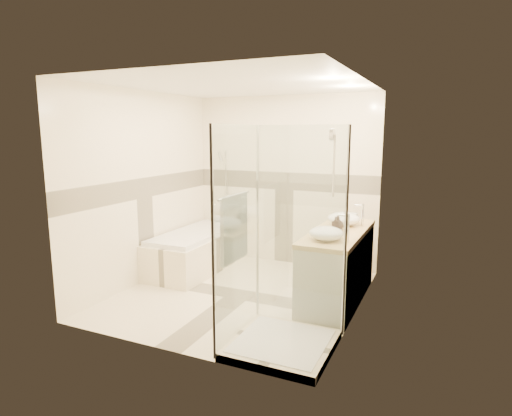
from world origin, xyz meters
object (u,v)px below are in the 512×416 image
at_px(amenity_bottle_a, 335,225).
at_px(amenity_bottle_b, 338,223).
at_px(vessel_sink_near, 344,219).
at_px(bathtub, 197,248).
at_px(vessel_sink_far, 326,233).
at_px(vanity, 337,266).
at_px(shower_enclosure, 274,292).

bearing_deg(amenity_bottle_a, amenity_bottle_b, 90.00).
xyz_separation_m(vessel_sink_near, amenity_bottle_b, (0.00, -0.31, 0.01)).
height_order(bathtub, vessel_sink_near, vessel_sink_near).
distance_m(bathtub, vessel_sink_near, 2.22).
height_order(vessel_sink_near, vessel_sink_far, vessel_sink_near).
bearing_deg(vanity, vessel_sink_far, -92.40).
relative_size(shower_enclosure, amenity_bottle_b, 11.90).
relative_size(vessel_sink_near, amenity_bottle_a, 2.19).
distance_m(vessel_sink_near, vessel_sink_far, 0.82).
bearing_deg(shower_enclosure, vanity, 77.03).
xyz_separation_m(bathtub, amenity_bottle_a, (2.13, -0.44, 0.63)).
height_order(vanity, vessel_sink_far, vessel_sink_far).
bearing_deg(amenity_bottle_a, shower_enclosure, -103.04).
relative_size(vanity, vessel_sink_far, 4.47).
bearing_deg(vessel_sink_near, amenity_bottle_b, -90.00).
xyz_separation_m(bathtub, shower_enclosure, (1.86, -1.62, 0.20)).
height_order(bathtub, shower_enclosure, shower_enclosure).
bearing_deg(vessel_sink_near, shower_enclosure, -99.61).
bearing_deg(shower_enclosure, vessel_sink_far, 71.03).
xyz_separation_m(vanity, vessel_sink_far, (-0.02, -0.48, 0.50)).
bearing_deg(bathtub, vessel_sink_near, -0.26).
height_order(vanity, shower_enclosure, shower_enclosure).
distance_m(vessel_sink_near, amenity_bottle_b, 0.31).
relative_size(vessel_sink_far, amenity_bottle_b, 2.11).
relative_size(vessel_sink_near, amenity_bottle_b, 2.29).
xyz_separation_m(vanity, vessel_sink_near, (-0.02, 0.34, 0.50)).
xyz_separation_m(bathtub, vessel_sink_near, (2.13, -0.01, 0.62)).
bearing_deg(shower_enclosure, amenity_bottle_b, 78.12).
height_order(vessel_sink_near, amenity_bottle_b, amenity_bottle_b).
bearing_deg(vessel_sink_far, bathtub, 158.78).
distance_m(vanity, vessel_sink_near, 0.61).
bearing_deg(bathtub, vanity, -9.25).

